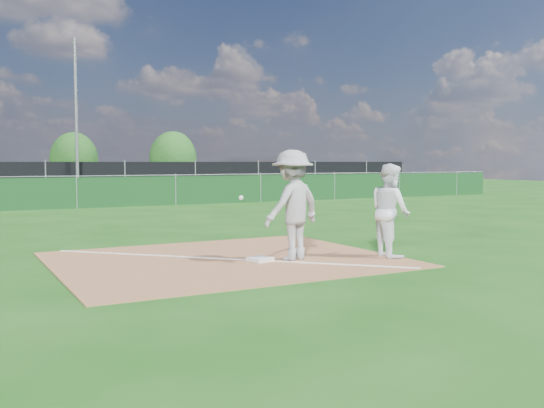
# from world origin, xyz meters

# --- Properties ---
(ground) EXTENTS (90.00, 90.00, 0.00)m
(ground) POSITION_xyz_m (0.00, 10.00, 0.00)
(ground) COLOR #14480F
(ground) RESTS_ON ground
(infield_dirt) EXTENTS (6.00, 5.00, 0.02)m
(infield_dirt) POSITION_xyz_m (0.00, 1.00, 0.01)
(infield_dirt) COLOR #8F5C39
(infield_dirt) RESTS_ON ground
(foul_line) EXTENTS (5.01, 5.01, 0.01)m
(foul_line) POSITION_xyz_m (0.00, 1.00, 0.03)
(foul_line) COLOR white
(foul_line) RESTS_ON infield_dirt
(green_fence) EXTENTS (44.00, 0.05, 1.20)m
(green_fence) POSITION_xyz_m (0.00, 15.00, 0.60)
(green_fence) COLOR #0E3615
(green_fence) RESTS_ON ground
(black_fence) EXTENTS (46.00, 0.04, 1.80)m
(black_fence) POSITION_xyz_m (0.00, 23.00, 0.90)
(black_fence) COLOR black
(black_fence) RESTS_ON ground
(parking_lot) EXTENTS (46.00, 9.00, 0.01)m
(parking_lot) POSITION_xyz_m (0.00, 28.00, 0.01)
(parking_lot) COLOR black
(parking_lot) RESTS_ON ground
(light_pole) EXTENTS (0.16, 0.16, 8.00)m
(light_pole) POSITION_xyz_m (1.50, 22.70, 4.00)
(light_pole) COLOR slate
(light_pole) RESTS_ON ground
(first_base) EXTENTS (0.44, 0.44, 0.08)m
(first_base) POSITION_xyz_m (0.45, 0.46, 0.06)
(first_base) COLOR silver
(first_base) RESTS_ON infield_dirt
(play_at_first) EXTENTS (1.91, 1.09, 2.00)m
(play_at_first) POSITION_xyz_m (1.06, 0.35, 1.02)
(play_at_first) COLOR #ADADAF
(play_at_first) RESTS_ON infield_dirt
(runner) EXTENTS (0.82, 0.97, 1.77)m
(runner) POSITION_xyz_m (2.91, -0.14, 0.89)
(runner) COLOR white
(runner) RESTS_ON ground
(car_mid) EXTENTS (4.22, 2.17, 1.33)m
(car_mid) POSITION_xyz_m (0.01, 28.06, 0.67)
(car_mid) COLOR black
(car_mid) RESTS_ON parking_lot
(car_right) EXTENTS (5.13, 2.16, 1.48)m
(car_right) POSITION_xyz_m (3.36, 28.10, 0.75)
(car_right) COLOR black
(car_right) RESTS_ON parking_lot
(tree_mid) EXTENTS (3.26, 3.26, 3.86)m
(tree_mid) POSITION_xyz_m (3.54, 34.68, 1.99)
(tree_mid) COLOR #382316
(tree_mid) RESTS_ON ground
(tree_right) EXTENTS (3.36, 3.36, 3.99)m
(tree_right) POSITION_xyz_m (10.04, 32.58, 2.05)
(tree_right) COLOR #382316
(tree_right) RESTS_ON ground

